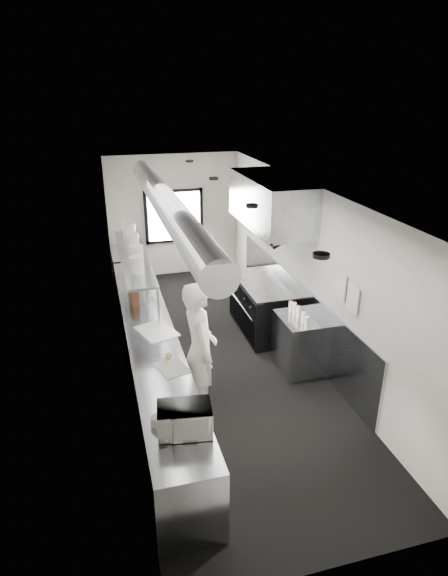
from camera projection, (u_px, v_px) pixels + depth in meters
floor at (218, 356)px, 8.06m from camera, size 3.00×8.00×0.01m
ceiling at (217, 189)px, 6.96m from camera, size 3.00×8.00×0.01m
wall_back at (174, 216)px, 11.06m from camera, size 3.00×0.02×2.80m
wall_front at (340, 453)px, 3.96m from camera, size 3.00×0.02×2.80m
wall_left at (120, 288)px, 7.15m from camera, size 0.02×8.00×2.80m
wall_right at (306, 270)px, 7.87m from camera, size 0.02×8.00×2.80m
wall_cladding at (295, 309)px, 8.47m from camera, size 0.03×5.50×1.10m
hvac_duct at (166, 203)px, 7.24m from camera, size 0.40×6.40×0.40m
service_window at (174, 216)px, 11.03m from camera, size 1.36×0.05×1.25m
exhaust_hood at (270, 202)px, 8.01m from camera, size 0.81×2.20×0.88m
prep_counter at (152, 357)px, 7.16m from camera, size 0.70×6.00×0.90m
pass_shelf at (134, 257)px, 8.05m from camera, size 0.45×3.00×0.68m
range at (263, 306)px, 8.75m from camera, size 0.88×1.60×0.94m
bottle_station at (300, 343)px, 7.54m from camera, size 0.65×0.80×0.90m
far_work_table at (130, 271)px, 10.44m from camera, size 0.70×1.20×0.90m
notice_sheet_a at (341, 286)px, 6.72m from camera, size 0.02×0.28×0.38m
notice_sheet_b at (353, 299)px, 6.43m from camera, size 0.02×0.28×0.38m
line_cook at (200, 351)px, 6.33m from camera, size 0.47×0.71×1.93m
microwave at (184, 419)px, 4.90m from camera, size 0.56×0.45×0.31m
deli_tub_a at (161, 421)px, 5.02m from camera, size 0.20×0.20×0.11m
deli_tub_b at (157, 421)px, 5.04m from camera, size 0.15×0.15×0.09m
newspaper at (172, 368)px, 6.06m from camera, size 0.45×0.50×0.01m
small_plate at (169, 359)px, 6.24m from camera, size 0.21×0.21×0.01m
pastry at (169, 356)px, 6.22m from camera, size 0.09×0.09×0.09m
cutting_board at (157, 331)px, 6.94m from camera, size 0.63×0.72×0.02m
knife_block at (134, 297)px, 7.77m from camera, size 0.15×0.26×0.27m
plate_stack_a at (137, 265)px, 7.23m from camera, size 0.25×0.25×0.25m
plate_stack_b at (136, 254)px, 7.61m from camera, size 0.29×0.29×0.29m
plate_stack_c at (132, 243)px, 8.11m from camera, size 0.30×0.30×0.32m
plate_stack_d at (129, 233)px, 8.62m from camera, size 0.26×0.26×0.35m
squeeze_bottle_a at (307, 322)px, 7.02m from camera, size 0.06×0.06×0.18m
squeeze_bottle_b at (303, 318)px, 7.17m from camera, size 0.06×0.06×0.18m
squeeze_bottle_c at (298, 312)px, 7.34m from camera, size 0.07×0.07×0.19m
squeeze_bottle_d at (294, 308)px, 7.46m from camera, size 0.07×0.07×0.18m
squeeze_bottle_e at (290, 306)px, 7.54m from camera, size 0.07×0.07×0.17m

